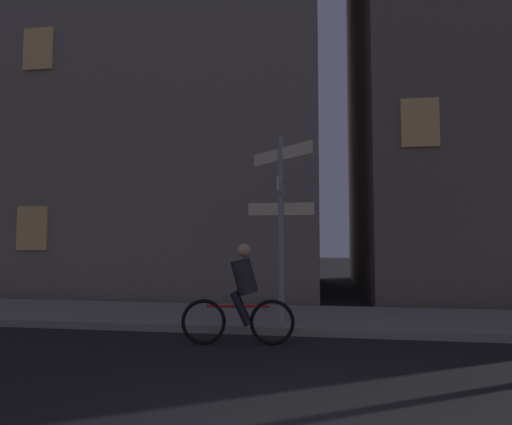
% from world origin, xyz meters
% --- Properties ---
extents(sidewalk_kerb, '(40.00, 2.70, 0.14)m').
position_xyz_m(sidewalk_kerb, '(0.00, 6.35, 0.07)').
color(sidewalk_kerb, gray).
rests_on(sidewalk_kerb, ground_plane).
extents(signpost, '(1.27, 1.33, 3.54)m').
position_xyz_m(signpost, '(-1.13, 5.61, 2.25)').
color(signpost, gray).
rests_on(signpost, sidewalk_kerb).
extents(cyclist, '(1.81, 0.37, 1.61)m').
position_xyz_m(cyclist, '(-1.66, 4.26, 0.75)').
color(cyclist, black).
rests_on(cyclist, ground_plane).
extents(building_left_block, '(11.12, 9.67, 18.15)m').
position_xyz_m(building_left_block, '(-5.97, 12.99, 9.07)').
color(building_left_block, slate).
rests_on(building_left_block, ground_plane).
extents(building_right_block, '(8.98, 9.19, 18.19)m').
position_xyz_m(building_right_block, '(5.41, 12.78, 9.10)').
color(building_right_block, '#6B6056').
rests_on(building_right_block, ground_plane).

